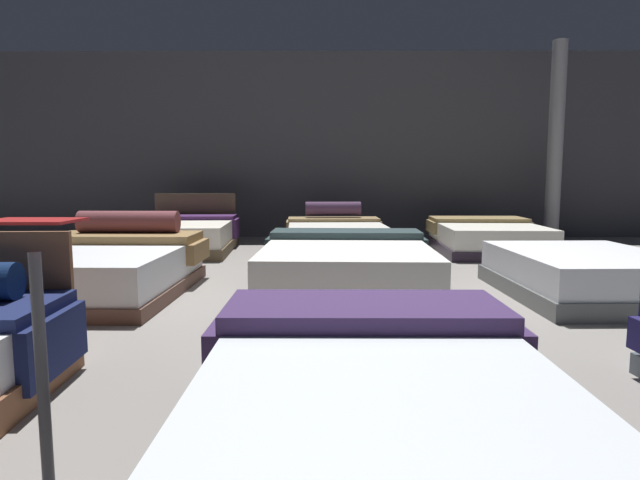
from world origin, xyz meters
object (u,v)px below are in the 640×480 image
Objects in this scene: bed_1 at (375,398)px; bed_5 at (586,275)px; price_sign at (44,401)px; bed_7 at (336,237)px; bed_8 at (487,237)px; bed_6 at (185,236)px; support_pillar at (555,143)px; bed_3 at (103,268)px; bed_4 at (347,270)px.

bed_1 is 0.98× the size of bed_5.
price_sign is (-3.48, -3.29, 0.17)m from bed_5.
bed_7 reaches higher than bed_1.
bed_6 is at bearing -178.67° from bed_8.
bed_8 is (0.01, 3.11, 0.01)m from bed_5.
price_sign reaches higher than bed_1.
bed_1 is 8.40m from support_pillar.
bed_1 is 0.91× the size of bed_3.
bed_4 is at bearing 70.41° from price_sign.
support_pillar is at bearing 15.84° from bed_7.
bed_6 is at bearing 175.91° from bed_7.
bed_7 is at bearing 52.65° from bed_3.
bed_5 is at bearing 1.01° from bed_4.
bed_4 is (2.39, -0.08, 0.00)m from bed_3.
bed_4 is at bearing -131.32° from support_pillar.
bed_3 is 0.99× the size of bed_8.
price_sign reaches higher than bed_3.
bed_8 is at bearing 88.48° from bed_5.
bed_3 is 0.98× the size of bed_6.
bed_3 is at bearing -145.41° from support_pillar.
price_sign is (-1.16, -0.41, 0.17)m from bed_1.
bed_1 is 0.89× the size of bed_6.
bed_3 is 3.60m from price_sign.
support_pillar is (3.88, 7.29, 1.53)m from bed_1.
bed_4 reaches higher than bed_5.
bed_5 is 0.91× the size of bed_8.
bed_7 is 0.61× the size of support_pillar.
bed_5 is 3.88m from bed_7.
bed_6 is at bearing 100.62° from price_sign.
support_pillar reaches higher than bed_6.
support_pillar is (3.86, 4.39, 1.49)m from bed_4.
bed_4 is 6.04m from support_pillar.
bed_1 is 0.90× the size of bed_7.
support_pillar is (6.25, 1.26, 1.51)m from bed_6.
bed_4 is 0.97× the size of bed_6.
bed_6 is (-2.37, 6.03, 0.02)m from bed_1.
price_sign reaches higher than bed_5.
bed_3 is at bearing 179.71° from bed_4.
support_pillar is at bearing 50.32° from bed_4.
price_sign reaches higher than bed_4.
bed_8 is 7.28m from price_sign.
bed_4 is 2.10× the size of price_sign.
price_sign is at bearing -69.41° from bed_3.
bed_3 is 1.00× the size of bed_7.
bed_4 is 3.94m from bed_6.
bed_3 reaches higher than bed_7.
bed_1 is 6.48m from bed_6.
bed_5 is 4.93m from support_pillar.
bed_6 is 1.01× the size of bed_7.
bed_7 is 2.13× the size of price_sign.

